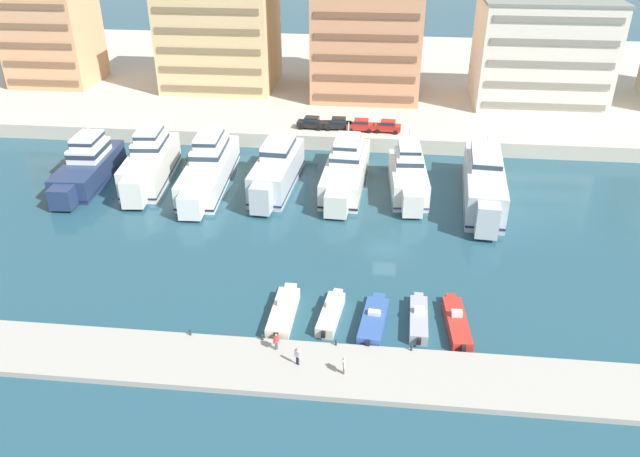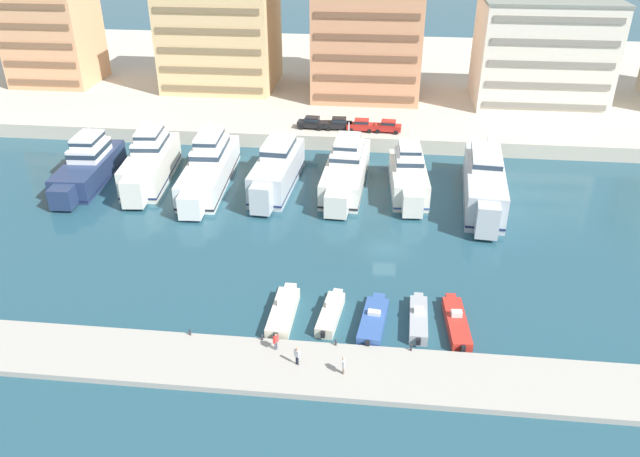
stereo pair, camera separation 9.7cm
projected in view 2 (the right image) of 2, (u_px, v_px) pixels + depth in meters
The scene contains 30 objects.
ground_plane at pixel (385, 250), 67.44m from camera, with size 400.00×400.00×0.00m, color #234C5B.
quay_promenade at pixel (391, 80), 121.39m from camera, with size 180.00×70.00×2.18m, color beige.
pier_dock at pixel (381, 375), 49.90m from camera, with size 120.00×6.37×0.53m, color #A8A399.
yacht_navy_far_left at pixel (88, 166), 82.01m from camera, with size 5.68×17.92×7.76m.
yacht_ivory_left at pixel (150, 163), 81.94m from camera, with size 6.09×17.96×8.51m.
yacht_white_mid_left at pixel (209, 167), 81.27m from camera, with size 5.71×21.32×8.18m.
yacht_silver_center_left at pixel (277, 170), 80.30m from camera, with size 5.31×17.77×7.57m.
yacht_ivory_center at pixel (346, 169), 80.91m from camera, with size 5.70×19.89×7.72m.
yacht_ivory_center_right at pixel (409, 176), 78.98m from camera, with size 5.10×15.25×7.81m.
yacht_silver_mid_right at pixel (484, 182), 76.59m from camera, with size 5.90×21.03×7.78m.
motorboat_cream_far_left at pixel (284, 311), 56.79m from camera, with size 2.20×7.92×1.65m.
motorboat_cream_left at pixel (331, 313), 56.54m from camera, with size 2.27×6.87×1.62m.
motorboat_blue_mid_left at pixel (373, 320), 55.65m from camera, with size 2.73×7.45×1.39m.
motorboat_grey_center_left at pixel (418, 319), 55.85m from camera, with size 1.74×7.05×1.55m.
motorboat_red_center at pixel (456, 322), 55.49m from camera, with size 2.16×7.90×1.48m.
car_black_far_left at pixel (312, 122), 93.92m from camera, with size 4.21×2.15×1.80m.
car_black_left at pixel (338, 123), 93.55m from camera, with size 4.14×2.00×1.80m.
car_red_mid_left at pixel (361, 125), 92.95m from camera, with size 4.11×1.94×1.80m.
car_red_center_left at pixel (388, 126), 92.49m from camera, with size 4.22×2.17×1.80m.
apartment_block_far_left at pixel (51, 27), 111.79m from camera, with size 14.57×12.61×21.70m.
apartment_block_left at pixel (220, 29), 110.02m from camera, with size 19.57×16.60×21.73m.
apartment_block_mid_left at pixel (369, 14), 104.53m from camera, with size 18.25×18.28×28.45m.
apartment_block_center_left at pixel (542, 51), 101.72m from camera, with size 21.06×15.20×18.91m.
pedestrian_near_edge at pixel (344, 364), 49.16m from camera, with size 0.29×0.65×1.68m.
pedestrian_mid_deck at pixel (276, 340), 51.75m from camera, with size 0.44×0.53×1.62m.
pedestrian_far_side at pixel (297, 355), 50.11m from camera, with size 0.57×0.43×1.68m.
bollard_west at pixel (190, 332), 53.72m from camera, with size 0.20×0.20×0.61m.
bollard_west_mid at pixel (262, 337), 53.13m from camera, with size 0.20×0.20×0.61m.
bollard_east_mid at pixel (336, 342), 52.53m from camera, with size 0.20×0.20×0.61m.
bollard_east at pixel (411, 347), 51.94m from camera, with size 0.20×0.20×0.61m.
Camera 2 is at (-0.79, -58.26, 34.75)m, focal length 35.00 mm.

